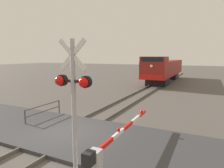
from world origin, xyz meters
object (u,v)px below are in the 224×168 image
at_px(crossing_gate, 106,151).
at_px(locomotive, 164,69).
at_px(crossing_signal, 73,95).
at_px(guard_railing, 44,110).

bearing_deg(crossing_gate, locomotive, 97.38).
distance_m(crossing_signal, crossing_gate, 2.31).
relative_size(locomotive, guard_railing, 5.39).
relative_size(crossing_signal, crossing_gate, 0.78).
xyz_separation_m(locomotive, crossing_gate, (3.24, -25.04, -1.20)).
distance_m(locomotive, crossing_signal, 26.16).
bearing_deg(locomotive, crossing_signal, -84.13).
distance_m(locomotive, guard_railing, 21.94).
xyz_separation_m(crossing_signal, crossing_gate, (0.57, 0.97, -2.02)).
relative_size(crossing_gate, guard_railing, 1.97).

